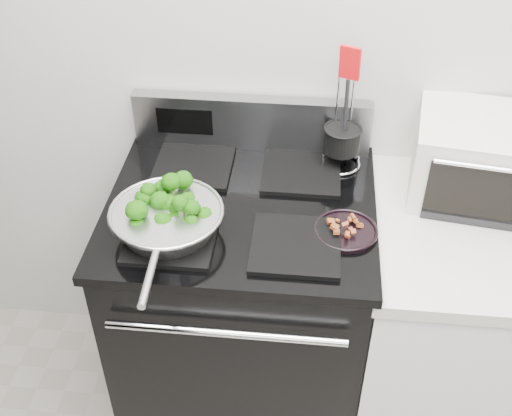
# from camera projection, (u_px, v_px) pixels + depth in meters

# --- Properties ---
(back_wall) EXTENTS (4.00, 0.02, 2.70)m
(back_wall) POSITION_uv_depth(u_px,v_px,m) (355.00, 31.00, 1.86)
(back_wall) COLOR silver
(back_wall) RESTS_ON ground
(gas_range) EXTENTS (0.79, 0.69, 1.13)m
(gas_range) POSITION_uv_depth(u_px,v_px,m) (243.00, 310.00, 2.17)
(gas_range) COLOR black
(gas_range) RESTS_ON floor
(counter) EXTENTS (0.62, 0.68, 0.92)m
(counter) POSITION_uv_depth(u_px,v_px,m) (447.00, 331.00, 2.13)
(counter) COLOR white
(counter) RESTS_ON floor
(skillet) EXTENTS (0.32, 0.50, 0.07)m
(skillet) POSITION_uv_depth(u_px,v_px,m) (167.00, 219.00, 1.75)
(skillet) COLOR silver
(skillet) RESTS_ON gas_range
(broccoli_pile) EXTENTS (0.25, 0.25, 0.09)m
(broccoli_pile) POSITION_uv_depth(u_px,v_px,m) (166.00, 213.00, 1.74)
(broccoli_pile) COLOR #0B3204
(broccoli_pile) RESTS_ON skillet
(bacon_plate) EXTENTS (0.18, 0.18, 0.04)m
(bacon_plate) POSITION_uv_depth(u_px,v_px,m) (346.00, 228.00, 1.77)
(bacon_plate) COLOR black
(bacon_plate) RESTS_ON gas_range
(utensil_holder) EXTENTS (0.13, 0.13, 0.41)m
(utensil_holder) POSITION_uv_depth(u_px,v_px,m) (341.00, 146.00, 1.99)
(utensil_holder) COLOR silver
(utensil_holder) RESTS_ON gas_range
(toaster_oven) EXTENTS (0.47, 0.38, 0.25)m
(toaster_oven) POSITION_uv_depth(u_px,v_px,m) (489.00, 160.00, 1.89)
(toaster_oven) COLOR beige
(toaster_oven) RESTS_ON counter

